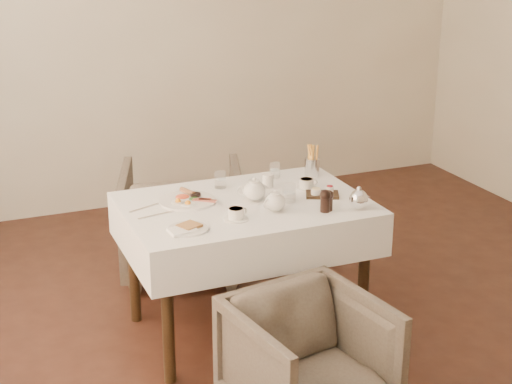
{
  "coord_description": "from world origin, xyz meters",
  "views": [
    {
      "loc": [
        -1.92,
        -3.33,
        2.19
      ],
      "look_at": [
        -0.45,
        0.24,
        0.82
      ],
      "focal_mm": 55.0,
      "sensor_mm": 36.0,
      "label": 1
    }
  ],
  "objects_px": {
    "table": "(245,223)",
    "armchair_far": "(182,220)",
    "teapot_centre": "(254,189)",
    "breakfast_plate": "(187,200)",
    "armchair_near": "(309,362)"
  },
  "relations": [
    {
      "from": "table",
      "to": "armchair_far",
      "type": "xyz_separation_m",
      "value": [
        -0.09,
        0.86,
        -0.29
      ]
    },
    {
      "from": "teapot_centre",
      "to": "breakfast_plate",
      "type": "bearing_deg",
      "value": 172.9
    },
    {
      "from": "armchair_near",
      "to": "table",
      "type": "bearing_deg",
      "value": 78.06
    },
    {
      "from": "armchair_far",
      "to": "teapot_centre",
      "type": "height_order",
      "value": "teapot_centre"
    },
    {
      "from": "armchair_far",
      "to": "breakfast_plate",
      "type": "relative_size",
      "value": 2.55
    },
    {
      "from": "table",
      "to": "teapot_centre",
      "type": "relative_size",
      "value": 7.73
    },
    {
      "from": "breakfast_plate",
      "to": "armchair_far",
      "type": "bearing_deg",
      "value": 79.91
    },
    {
      "from": "armchair_near",
      "to": "breakfast_plate",
      "type": "relative_size",
      "value": 2.15
    },
    {
      "from": "table",
      "to": "armchair_near",
      "type": "height_order",
      "value": "table"
    },
    {
      "from": "table",
      "to": "breakfast_plate",
      "type": "relative_size",
      "value": 4.23
    },
    {
      "from": "armchair_near",
      "to": "breakfast_plate",
      "type": "xyz_separation_m",
      "value": [
        -0.24,
        1.0,
        0.47
      ]
    },
    {
      "from": "breakfast_plate",
      "to": "armchair_near",
      "type": "bearing_deg",
      "value": -72.52
    },
    {
      "from": "table",
      "to": "armchair_near",
      "type": "xyz_separation_m",
      "value": [
        -0.04,
        -0.87,
        -0.34
      ]
    },
    {
      "from": "table",
      "to": "armchair_near",
      "type": "bearing_deg",
      "value": -92.66
    },
    {
      "from": "armchair_far",
      "to": "breakfast_plate",
      "type": "height_order",
      "value": "breakfast_plate"
    }
  ]
}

